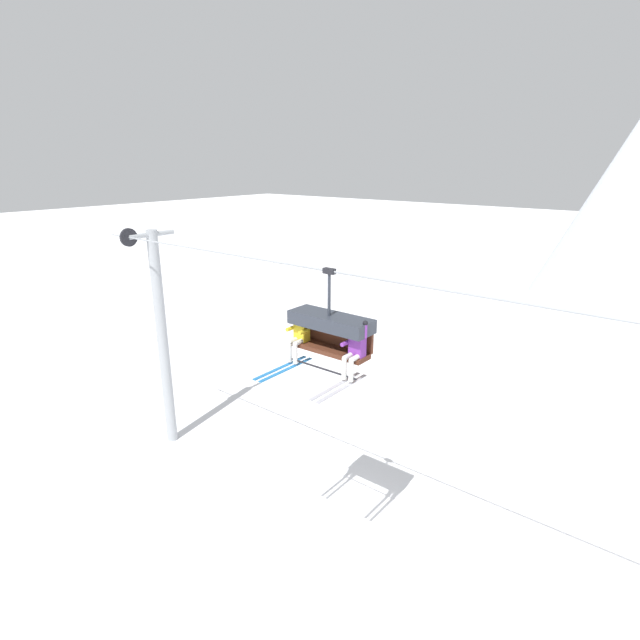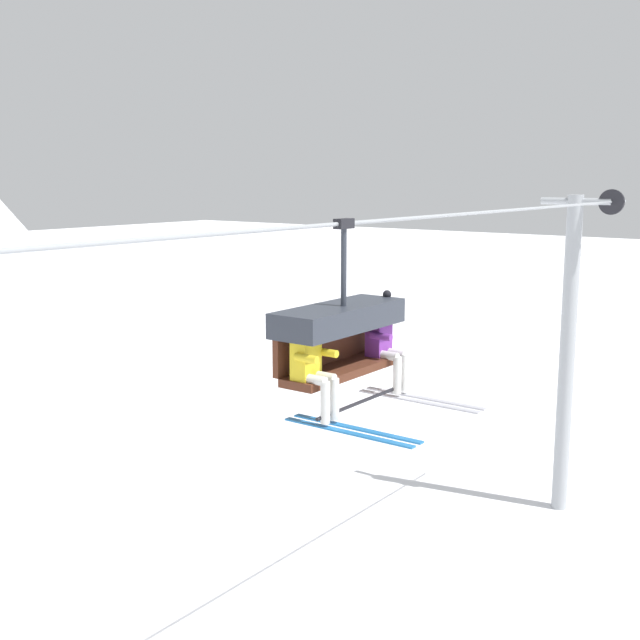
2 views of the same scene
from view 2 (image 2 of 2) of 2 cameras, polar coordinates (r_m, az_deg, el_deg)
lift_tower_far at (r=19.62m, az=17.25°, el=-1.86°), size 0.36×1.88×7.64m
lift_cable at (r=10.69m, az=5.77°, el=7.16°), size 20.01×0.05×0.05m
chairlift_chair at (r=9.79m, az=1.32°, el=-0.65°), size 1.97×0.74×2.20m
skier_yellow at (r=9.11m, az=-0.37°, el=-3.34°), size 0.46×1.70×1.23m
skier_purple at (r=10.37m, az=4.77°, el=-1.61°), size 0.48×1.70×1.34m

